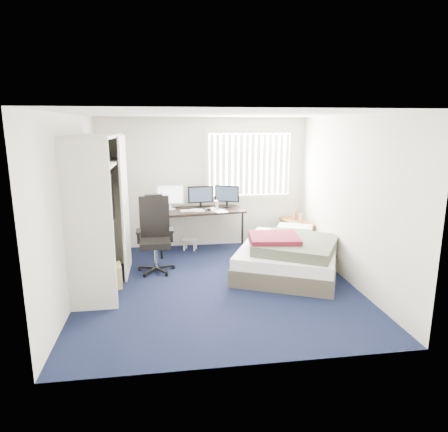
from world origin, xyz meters
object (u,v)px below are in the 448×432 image
desk (199,208)px  bed (289,254)px  nightstand (297,224)px  office_chair (155,242)px

desk → bed: (1.37, -1.33, -0.54)m
nightstand → bed: (-0.51, -1.18, -0.20)m
nightstand → desk: bearing=175.3°
bed → nightstand: bearing=66.8°
desk → office_chair: size_ratio=1.37×
office_chair → desk: bearing=50.2°
office_chair → nightstand: size_ratio=1.48×
nightstand → bed: 1.30m
desk → bed: desk is taller
office_chair → nightstand: 2.80m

